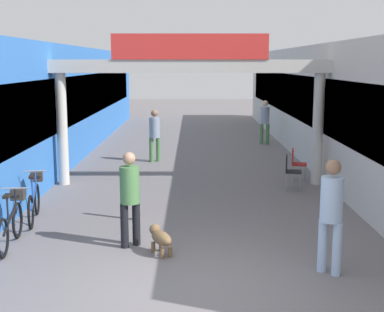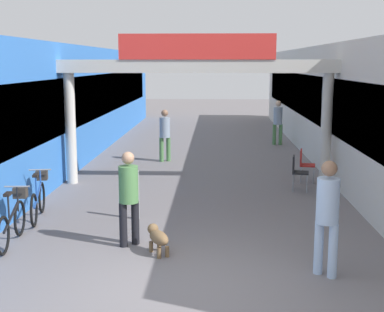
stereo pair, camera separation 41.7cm
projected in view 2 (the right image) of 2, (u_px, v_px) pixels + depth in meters
name	position (u px, v px, depth m)	size (l,w,h in m)	color
ground_plane	(181.00, 288.00, 7.67)	(80.00, 80.00, 0.00)	slate
storefront_left	(54.00, 102.00, 18.39)	(3.00, 26.00, 3.71)	blue
storefront_right	(353.00, 103.00, 17.95)	(3.00, 26.00, 3.71)	beige
arcade_sign_gateway	(197.00, 80.00, 13.72)	(7.40, 0.47, 3.91)	beige
pedestrian_with_dog	(129.00, 192.00, 9.32)	(0.48, 0.48, 1.68)	black
pedestrian_companion	(327.00, 210.00, 7.96)	(0.48, 0.48, 1.78)	#A5BFE0
pedestrian_carrying_crate	(165.00, 132.00, 17.35)	(0.45, 0.45, 1.69)	#4C7F47
pedestrian_elderly_walking	(278.00, 120.00, 20.85)	(0.39, 0.37, 1.73)	#4C7F47
dog_on_leash	(158.00, 237.00, 9.03)	(0.50, 0.66, 0.47)	brown
bicycle_black_nearest	(13.00, 219.00, 9.55)	(0.46, 1.69, 0.98)	black
bicycle_blue_second	(39.00, 197.00, 11.08)	(0.47, 1.67, 0.98)	black
bollard_post_metal	(137.00, 194.00, 10.98)	(0.10, 0.10, 1.04)	gray
cafe_chair_black_nearer	(297.00, 170.00, 13.41)	(0.47, 0.47, 0.89)	gray
cafe_chair_red_farther	(305.00, 162.00, 14.39)	(0.47, 0.47, 0.89)	gray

